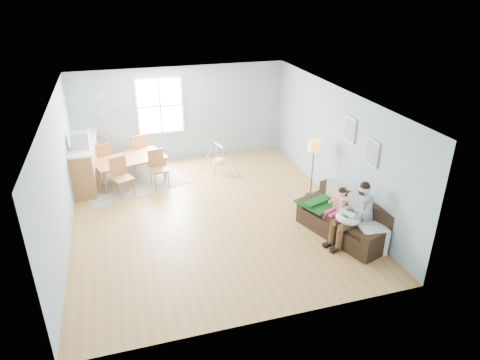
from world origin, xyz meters
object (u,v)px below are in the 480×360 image
object	(u,v)px
chair_sw	(121,174)
chair_ne	(138,149)
floor_lamp	(314,150)
dining_table	(131,169)
chair_nw	(104,157)
baby_swing	(219,161)
chair_se	(158,166)
counter	(86,163)
monitor	(80,140)
sofa	(345,222)
father	(354,212)
toddler	(338,203)
storage_cube	(372,239)

from	to	relation	value
chair_sw	chair_ne	world-z (taller)	chair_ne
floor_lamp	dining_table	xyz separation A→B (m)	(-4.16, 2.17, -0.90)
chair_nw	baby_swing	world-z (taller)	chair_nw
chair_sw	chair_se	bearing A→B (deg)	17.68
floor_lamp	counter	distance (m)	5.78
counter	chair_sw	bearing A→B (deg)	-47.64
monitor	baby_swing	xyz separation A→B (m)	(3.45, 0.04, -0.97)
sofa	father	world-z (taller)	father
sofa	counter	world-z (taller)	counter
counter	floor_lamp	bearing A→B (deg)	-23.76
sofa	monitor	world-z (taller)	monitor
chair_sw	baby_swing	xyz separation A→B (m)	(2.61, 0.57, -0.19)
chair_ne	baby_swing	size ratio (longest dim) A/B	1.03
floor_lamp	baby_swing	distance (m)	2.81
sofa	floor_lamp	xyz separation A→B (m)	(0.06, 1.78, 0.93)
sofa	dining_table	world-z (taller)	sofa
dining_table	chair_ne	size ratio (longest dim) A/B	1.78
chair_se	monitor	size ratio (longest dim) A/B	2.30
floor_lamp	counter	world-z (taller)	floor_lamp
father	chair_nw	distance (m)	6.69
chair_se	chair_ne	xyz separation A→B (m)	(-0.40, 1.24, 0.03)
chair_ne	sofa	bearing A→B (deg)	-50.81
toddler	floor_lamp	world-z (taller)	floor_lamp
chair_sw	chair_se	xyz separation A→B (m)	(0.92, 0.29, -0.01)
chair_se	chair_ne	distance (m)	1.30
baby_swing	storage_cube	bearing A→B (deg)	-66.39
chair_sw	dining_table	bearing A→B (deg)	71.24
chair_sw	counter	xyz separation A→B (m)	(-0.84, 0.92, 0.03)
sofa	baby_swing	xyz separation A→B (m)	(-1.76, 3.75, 0.09)
chair_nw	counter	size ratio (longest dim) A/B	0.46
chair_nw	storage_cube	bearing A→B (deg)	-46.00
chair_sw	counter	world-z (taller)	counter
toddler	chair_ne	xyz separation A→B (m)	(-3.72, 4.56, -0.10)
chair_sw	chair_nw	bearing A→B (deg)	107.52
chair_se	floor_lamp	bearing A→B (deg)	-25.79
chair_sw	baby_swing	bearing A→B (deg)	12.35
chair_se	storage_cube	bearing A→B (deg)	-48.97
baby_swing	sofa	bearing A→B (deg)	-64.91
sofa	chair_sw	bearing A→B (deg)	143.92
chair_se	chair_nw	bearing A→B (deg)	144.15
baby_swing	floor_lamp	bearing A→B (deg)	-47.33
father	baby_swing	distance (m)	4.42
sofa	chair_se	world-z (taller)	chair_se
storage_cube	dining_table	xyz separation A→B (m)	(-4.29, 4.65, 0.04)
storage_cube	chair_se	distance (m)	5.54
floor_lamp	chair_nw	size ratio (longest dim) A/B	1.52
toddler	sofa	bearing A→B (deg)	-50.49
dining_table	chair_se	xyz separation A→B (m)	(0.66, -0.48, 0.23)
chair_sw	chair_se	distance (m)	0.97
monitor	chair_sw	bearing A→B (deg)	-32.15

